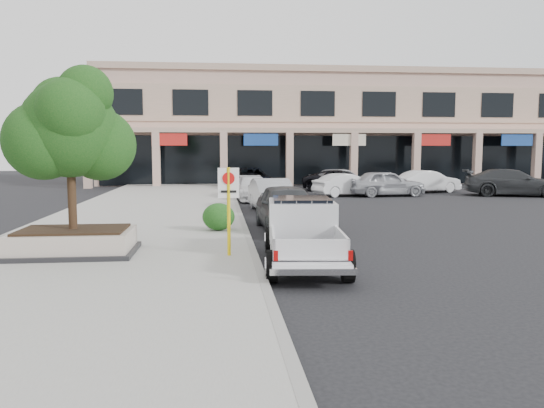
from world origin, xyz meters
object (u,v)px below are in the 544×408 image
(planter, at_px, (74,242))
(planter_tree, at_px, (76,130))
(curb_car_b, at_px, (272,195))
(lot_car_c, at_px, (513,183))
(curb_car_d, at_px, (251,179))
(lot_car_b, at_px, (346,185))
(lot_car_d, at_px, (341,181))
(curb_car_a, at_px, (287,207))
(pickup_truck, at_px, (304,233))
(no_parking_sign, at_px, (229,199))
(lot_car_e, at_px, (341,178))
(lot_car_a, at_px, (386,183))
(lot_car_f, at_px, (427,181))
(curb_car_c, at_px, (252,188))

(planter, bearing_deg, planter_tree, 48.97)
(curb_car_b, xyz_separation_m, lot_car_c, (15.69, 6.71, 0.07))
(curb_car_d, xyz_separation_m, lot_car_c, (15.84, -6.45, 0.05))
(planter_tree, height_order, lot_car_b, planter_tree)
(planter, height_order, lot_car_b, lot_car_b)
(lot_car_b, xyz_separation_m, lot_car_d, (0.49, 3.61, 0.03))
(curb_car_a, bearing_deg, pickup_truck, -95.02)
(no_parking_sign, bearing_deg, curb_car_a, 66.40)
(lot_car_d, xyz_separation_m, lot_car_e, (0.33, 1.26, 0.08))
(lot_car_a, xyz_separation_m, lot_car_f, (3.62, 2.42, -0.07))
(planter_tree, relative_size, lot_car_d, 0.77)
(planter, height_order, lot_car_d, lot_car_d)
(pickup_truck, height_order, curb_car_b, pickup_truck)
(curb_car_d, bearing_deg, curb_car_c, -96.37)
(planter_tree, xyz_separation_m, lot_car_b, (11.65, 17.70, -2.72))
(curb_car_b, xyz_separation_m, lot_car_b, (5.44, 7.80, -0.07))
(planter_tree, relative_size, curb_car_d, 0.71)
(planter_tree, bearing_deg, curb_car_a, 34.68)
(curb_car_a, relative_size, lot_car_d, 0.94)
(lot_car_a, bearing_deg, lot_car_e, 12.35)
(lot_car_b, bearing_deg, curb_car_b, 125.75)
(curb_car_b, xyz_separation_m, lot_car_e, (6.25, 12.68, 0.04))
(planter, bearing_deg, lot_car_c, 37.25)
(planter_tree, relative_size, curb_car_a, 0.82)
(lot_car_e, distance_m, lot_car_f, 5.95)
(lot_car_c, height_order, lot_car_f, lot_car_c)
(curb_car_a, height_order, curb_car_c, curb_car_a)
(planter_tree, distance_m, no_parking_sign, 4.41)
(lot_car_a, bearing_deg, lot_car_f, -60.43)
(lot_car_b, relative_size, lot_car_e, 0.89)
(lot_car_d, bearing_deg, lot_car_a, -130.43)
(planter, distance_m, lot_car_c, 27.68)
(pickup_truck, distance_m, lot_car_a, 20.44)
(pickup_truck, xyz_separation_m, lot_car_d, (6.32, 22.77, -0.10))
(planter_tree, xyz_separation_m, curb_car_c, (5.66, 15.59, -2.73))
(curb_car_b, distance_m, curb_car_c, 5.73)
(curb_car_a, distance_m, lot_car_d, 18.07)
(no_parking_sign, bearing_deg, lot_car_b, 67.38)
(planter, distance_m, curb_car_c, 16.78)
(curb_car_c, bearing_deg, planter_tree, -114.80)
(planter, distance_m, lot_car_b, 21.39)
(lot_car_a, xyz_separation_m, lot_car_e, (-1.58, 5.32, -0.00))
(pickup_truck, height_order, lot_car_a, pickup_truck)
(planter_tree, bearing_deg, lot_car_d, 60.33)
(planter_tree, height_order, curb_car_b, planter_tree)
(curb_car_a, xyz_separation_m, curb_car_c, (-0.49, 11.34, -0.15))
(lot_car_b, height_order, lot_car_d, lot_car_d)
(lot_car_e, bearing_deg, curb_car_a, 146.03)
(curb_car_c, height_order, lot_car_e, lot_car_e)
(no_parking_sign, distance_m, lot_car_b, 20.02)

